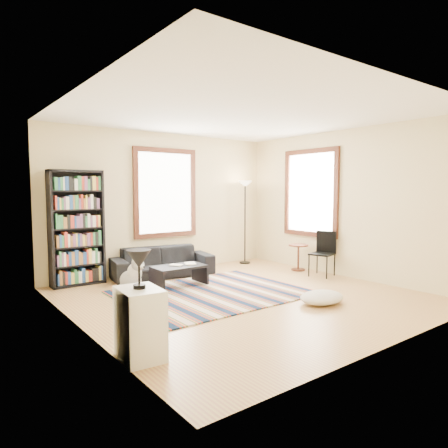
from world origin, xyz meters
TOP-DOWN VIEW (x-y plane):
  - floor at (0.00, 0.00)m, footprint 5.00×5.00m
  - ceiling at (0.00, 0.00)m, footprint 5.00×5.00m
  - wall_back at (0.00, 2.55)m, footprint 5.00×0.10m
  - wall_front at (0.00, -2.55)m, footprint 5.00×0.10m
  - wall_left at (-2.55, 0.00)m, footprint 0.10×5.00m
  - wall_right at (2.55, 0.00)m, footprint 0.10×5.00m
  - window_back at (0.00, 2.47)m, footprint 1.20×0.06m
  - window_right at (2.47, 0.80)m, footprint 0.06×1.20m
  - rug at (-0.29, 0.43)m, footprint 2.81×2.25m
  - sofa at (-0.31, 2.05)m, footprint 2.01×1.05m
  - bookshelf at (-1.83, 2.32)m, footprint 0.90×0.30m
  - coffee_table at (-0.48, 1.15)m, footprint 0.95×0.60m
  - book_a at (-0.58, 1.15)m, footprint 0.26×0.24m
  - book_b at (-0.33, 1.20)m, footprint 0.27×0.30m
  - floor_cushion at (0.66, -1.01)m, footprint 0.87×0.77m
  - floor_lamp at (1.84, 2.15)m, footprint 0.40×0.40m
  - side_table at (2.20, 0.86)m, footprint 0.52×0.52m
  - folding_chair at (2.15, 0.21)m, footprint 0.51×0.50m
  - white_cabinet at (-2.30, -1.18)m, footprint 0.42×0.53m
  - table_lamp at (-2.30, -1.18)m, footprint 0.24×0.24m
  - dog at (-1.24, 1.44)m, footprint 0.52×0.63m

SIDE VIEW (x-z plane):
  - floor at x=0.00m, z-range -0.10..0.00m
  - rug at x=-0.29m, z-range 0.00..0.02m
  - floor_cushion at x=0.66m, z-range 0.00..0.18m
  - coffee_table at x=-0.48m, z-range 0.00..0.36m
  - side_table at x=2.20m, z-range 0.00..0.54m
  - dog at x=-1.24m, z-range 0.00..0.54m
  - sofa at x=-0.31m, z-range 0.00..0.56m
  - white_cabinet at x=-2.30m, z-range 0.00..0.70m
  - book_b at x=-0.33m, z-range 0.36..0.38m
  - book_a at x=-0.58m, z-range 0.36..0.38m
  - folding_chair at x=2.15m, z-range 0.00..0.86m
  - table_lamp at x=-2.30m, z-range 0.70..1.08m
  - floor_lamp at x=1.84m, z-range 0.00..1.86m
  - bookshelf at x=-1.83m, z-range 0.00..2.00m
  - wall_back at x=0.00m, z-range 0.00..2.80m
  - wall_front at x=0.00m, z-range 0.00..2.80m
  - wall_left at x=-2.55m, z-range 0.00..2.80m
  - wall_right at x=2.55m, z-range 0.00..2.80m
  - window_back at x=0.00m, z-range 0.80..2.40m
  - window_right at x=2.47m, z-range 0.80..2.40m
  - ceiling at x=0.00m, z-range 2.80..2.90m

